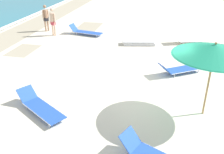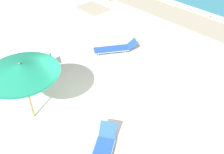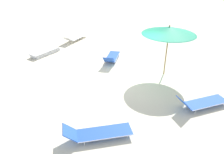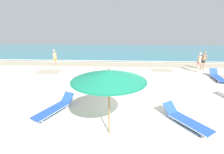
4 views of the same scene
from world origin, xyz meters
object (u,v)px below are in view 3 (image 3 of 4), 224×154
Objects in this scene: sun_lounger_near_water_right at (201,102)px; sun_lounger_under_umbrella at (98,132)px; beach_umbrella at (169,31)px; sun_lounger_beside_umbrella at (75,37)px; lounger_stack at (45,52)px; sun_lounger_near_water_left at (112,57)px.

sun_lounger_under_umbrella is at bearing 93.38° from sun_lounger_near_water_right.
beach_umbrella is at bearing -46.08° from sun_lounger_under_umbrella.
sun_lounger_near_water_right is at bearing 154.69° from sun_lounger_beside_umbrella.
sun_lounger_near_water_right is (-10.08, 1.29, 0.01)m from sun_lounger_beside_umbrella.
sun_lounger_under_umbrella is at bearing 130.35° from sun_lounger_beside_umbrella.
beach_umbrella reaches higher than sun_lounger_near_water_right.
sun_lounger_under_umbrella is at bearing 151.30° from lounger_stack.
sun_lounger_near_water_left is at bearing 13.36° from beach_umbrella.
sun_lounger_under_umbrella reaches higher than lounger_stack.
sun_lounger_near_water_left is (3.03, 0.72, -2.02)m from beach_umbrella.
sun_lounger_near_water_left is at bearing -159.26° from lounger_stack.
sun_lounger_under_umbrella is 4.26m from sun_lounger_near_water_right.
lounger_stack is 8.02m from sun_lounger_under_umbrella.
sun_lounger_near_water_right reaches higher than sun_lounger_under_umbrella.
lounger_stack is at bearing -1.63° from sun_lounger_near_water_left.
sun_lounger_near_water_left is (-4.43, 0.65, 0.01)m from sun_lounger_beside_umbrella.
sun_lounger_beside_umbrella is at bearing 17.18° from sun_lounger_near_water_right.
sun_lounger_near_water_left is at bearing 18.04° from sun_lounger_near_water_right.
sun_lounger_under_umbrella is 10.04m from sun_lounger_beside_umbrella.
beach_umbrella is 1.11× the size of sun_lounger_beside_umbrella.
lounger_stack is 0.92× the size of sun_lounger_under_umbrella.
sun_lounger_near_water_right reaches higher than sun_lounger_beside_umbrella.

